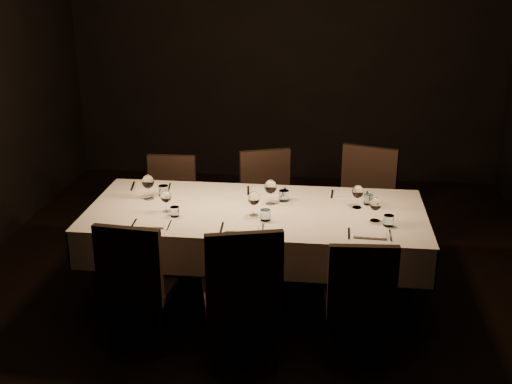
# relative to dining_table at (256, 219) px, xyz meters

# --- Properties ---
(room) EXTENTS (5.01, 6.01, 3.01)m
(room) POSITION_rel_dining_table_xyz_m (0.00, 0.00, 0.81)
(room) COLOR black
(room) RESTS_ON ground
(dining_table) EXTENTS (2.52, 1.12, 0.76)m
(dining_table) POSITION_rel_dining_table_xyz_m (0.00, 0.00, 0.00)
(dining_table) COLOR black
(dining_table) RESTS_ON ground
(chair_near_left) EXTENTS (0.50, 0.50, 0.94)m
(chair_near_left) POSITION_rel_dining_table_xyz_m (-0.72, -0.73, -0.17)
(chair_near_left) COLOR black
(chair_near_left) RESTS_ON ground
(place_setting_near_left) EXTENTS (0.30, 0.39, 0.17)m
(place_setting_near_left) POSITION_rel_dining_table_xyz_m (-0.65, -0.22, 0.14)
(place_setting_near_left) COLOR silver
(place_setting_near_left) RESTS_ON dining_table
(chair_near_center) EXTENTS (0.59, 0.59, 1.00)m
(chair_near_center) POSITION_rel_dining_table_xyz_m (0.01, -0.85, -0.14)
(chair_near_center) COLOR black
(chair_near_center) RESTS_ON ground
(place_setting_near_center) EXTENTS (0.34, 0.41, 0.19)m
(place_setting_near_center) POSITION_rel_dining_table_xyz_m (0.00, -0.22, 0.15)
(place_setting_near_center) COLOR silver
(place_setting_near_center) RESTS_ON dining_table
(chair_near_right) EXTENTS (0.46, 0.46, 0.90)m
(chair_near_right) POSITION_rel_dining_table_xyz_m (0.75, -0.74, -0.19)
(chair_near_right) COLOR black
(chair_near_right) RESTS_ON ground
(place_setting_near_right) EXTENTS (0.32, 0.40, 0.18)m
(place_setting_near_right) POSITION_rel_dining_table_xyz_m (0.88, -0.22, 0.15)
(place_setting_near_right) COLOR silver
(place_setting_near_right) RESTS_ON dining_table
(chair_far_left) EXTENTS (0.44, 0.44, 0.89)m
(chair_far_left) POSITION_rel_dining_table_xyz_m (-0.85, 0.78, -0.19)
(chair_far_left) COLOR black
(chair_far_left) RESTS_ON ground
(place_setting_far_left) EXTENTS (0.37, 0.42, 0.20)m
(place_setting_far_left) POSITION_rel_dining_table_xyz_m (-0.85, 0.22, 0.15)
(place_setting_far_left) COLOR silver
(place_setting_far_left) RESTS_ON dining_table
(chair_far_center) EXTENTS (0.58, 0.58, 0.94)m
(chair_far_center) POSITION_rel_dining_table_xyz_m (0.01, 0.84, -0.17)
(chair_far_center) COLOR black
(chair_far_center) RESTS_ON ground
(place_setting_far_center) EXTENTS (0.36, 0.42, 0.20)m
(place_setting_far_center) POSITION_rel_dining_table_xyz_m (0.10, 0.22, 0.15)
(place_setting_far_center) COLOR silver
(place_setting_far_center) RESTS_ON dining_table
(chair_far_right) EXTENTS (0.61, 0.61, 1.01)m
(chair_far_right) POSITION_rel_dining_table_xyz_m (0.85, 0.81, -0.14)
(chair_far_right) COLOR black
(chair_far_right) RESTS_ON ground
(place_setting_far_right) EXTENTS (0.32, 0.40, 0.18)m
(place_setting_far_right) POSITION_rel_dining_table_xyz_m (0.76, 0.22, 0.14)
(place_setting_far_right) COLOR silver
(place_setting_far_right) RESTS_ON dining_table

